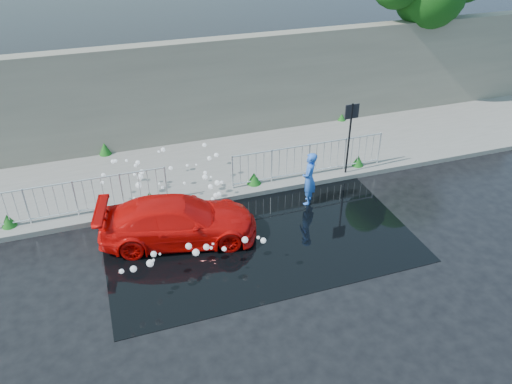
# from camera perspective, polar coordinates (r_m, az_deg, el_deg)

# --- Properties ---
(ground) EXTENTS (90.00, 90.00, 0.00)m
(ground) POSITION_cam_1_polar(r_m,az_deg,el_deg) (12.58, -0.47, -8.04)
(ground) COLOR black
(ground) RESTS_ON ground
(pavement) EXTENTS (30.00, 4.00, 0.15)m
(pavement) POSITION_cam_1_polar(r_m,az_deg,el_deg) (16.54, -5.95, 2.77)
(pavement) COLOR slate
(pavement) RESTS_ON ground
(curb) EXTENTS (30.00, 0.25, 0.16)m
(curb) POSITION_cam_1_polar(r_m,az_deg,el_deg) (14.86, -4.12, -0.75)
(curb) COLOR slate
(curb) RESTS_ON ground
(retaining_wall) EXTENTS (30.00, 0.60, 3.50)m
(retaining_wall) POSITION_cam_1_polar(r_m,az_deg,el_deg) (17.75, -8.00, 11.20)
(retaining_wall) COLOR #6B655A
(retaining_wall) RESTS_ON pavement
(puddle) EXTENTS (8.00, 5.00, 0.01)m
(puddle) POSITION_cam_1_polar(r_m,az_deg,el_deg) (13.44, 0.21, -5.00)
(puddle) COLOR black
(puddle) RESTS_ON ground
(sign_post) EXTENTS (0.45, 0.06, 2.50)m
(sign_post) POSITION_cam_1_polar(r_m,az_deg,el_deg) (15.58, 10.72, 7.25)
(sign_post) COLOR black
(sign_post) RESTS_ON ground
(railing_left) EXTENTS (5.05, 0.05, 1.10)m
(railing_left) POSITION_cam_1_polar(r_m,az_deg,el_deg) (14.54, -19.98, -0.56)
(railing_left) COLOR silver
(railing_left) RESTS_ON pavement
(railing_right) EXTENTS (5.05, 0.05, 1.10)m
(railing_right) POSITION_cam_1_polar(r_m,az_deg,el_deg) (15.70, 6.08, 3.82)
(railing_right) COLOR silver
(railing_right) RESTS_ON pavement
(weeds) EXTENTS (12.17, 3.93, 0.42)m
(weeds) POSITION_cam_1_polar(r_m,az_deg,el_deg) (15.93, -7.00, 2.54)
(weeds) COLOR #114213
(weeds) RESTS_ON pavement
(water_spray) EXTENTS (3.57, 5.52, 1.02)m
(water_spray) POSITION_cam_1_polar(r_m,az_deg,el_deg) (13.81, -8.97, -0.64)
(water_spray) COLOR white
(water_spray) RESTS_ON ground
(red_car) EXTENTS (4.32, 2.44, 1.18)m
(red_car) POSITION_cam_1_polar(r_m,az_deg,el_deg) (13.15, -8.88, -3.25)
(red_car) COLOR red
(red_car) RESTS_ON ground
(person) EXTENTS (0.65, 0.71, 1.62)m
(person) POSITION_cam_1_polar(r_m,az_deg,el_deg) (14.45, 6.10, 1.52)
(person) COLOR blue
(person) RESTS_ON ground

